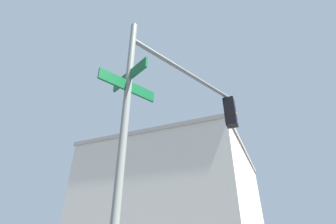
% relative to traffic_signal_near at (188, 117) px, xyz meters
% --- Properties ---
extents(traffic_signal_near, '(1.86, 3.62, 5.41)m').
position_rel_traffic_signal_near_xyz_m(traffic_signal_near, '(0.00, 0.00, 0.00)').
color(traffic_signal_near, slate).
rests_on(traffic_signal_near, ground_plane).
extents(building_stucco, '(17.30, 22.11, 10.96)m').
position_rel_traffic_signal_near_xyz_m(building_stucco, '(-9.79, 24.98, 1.63)').
color(building_stucco, beige).
rests_on(building_stucco, ground_plane).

